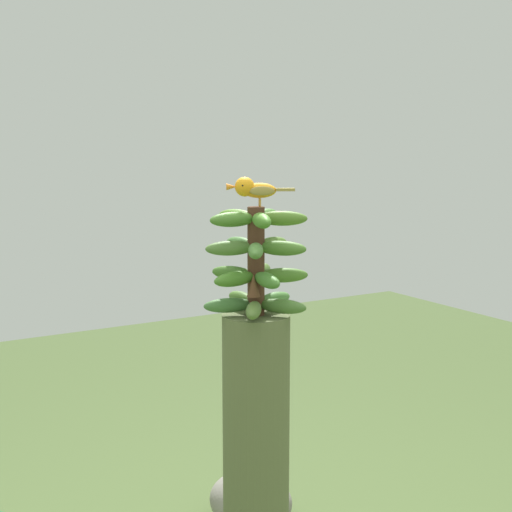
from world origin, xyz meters
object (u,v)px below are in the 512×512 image
perched_bird (253,189)px  garden_rock (251,500)px  banana_tree (256,494)px  banana_bunch (256,262)px

perched_bird → garden_rock: perched_bird is taller
banana_tree → garden_rock: 0.86m
banana_bunch → garden_rock: banana_bunch is taller
perched_bird → garden_rock: (-0.37, -0.65, -1.27)m
banana_tree → garden_rock: size_ratio=3.00×
garden_rock → banana_tree: bearing=61.1°
banana_tree → garden_rock: (-0.36, -0.66, -0.41)m
banana_bunch → garden_rock: (-0.36, -0.66, -1.07)m
banana_bunch → garden_rock: 1.31m
banana_tree → garden_rock: bearing=-118.9°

